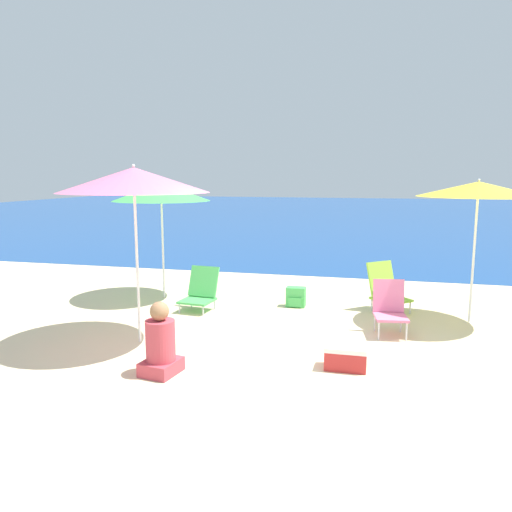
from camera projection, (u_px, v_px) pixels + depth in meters
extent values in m
plane|color=beige|center=(298.00, 364.00, 5.99)|extent=(60.00, 60.00, 0.00)
cube|color=#19478C|center=(366.00, 213.00, 30.22)|extent=(60.00, 40.00, 0.01)
cylinder|color=white|center=(163.00, 250.00, 9.15)|extent=(0.04, 0.04, 1.79)
cone|color=#47B756|center=(161.00, 192.00, 8.99)|extent=(1.76, 1.76, 0.32)
sphere|color=white|center=(161.00, 182.00, 8.96)|extent=(0.04, 0.04, 0.04)
cylinder|color=white|center=(473.00, 261.00, 7.55)|extent=(0.04, 0.04, 1.93)
cone|color=yellow|center=(478.00, 189.00, 7.38)|extent=(1.78, 1.78, 0.22)
sphere|color=white|center=(479.00, 180.00, 7.36)|extent=(0.04, 0.04, 0.04)
cylinder|color=white|center=(137.00, 269.00, 6.65)|extent=(0.04, 0.04, 2.02)
cone|color=pink|center=(134.00, 180.00, 6.47)|extent=(1.97, 1.97, 0.33)
sphere|color=white|center=(133.00, 166.00, 6.44)|extent=(0.04, 0.04, 0.04)
cylinder|color=silver|center=(379.00, 331.00, 6.85)|extent=(0.02, 0.02, 0.26)
cylinder|color=silver|center=(407.00, 332.00, 6.81)|extent=(0.02, 0.02, 0.26)
cylinder|color=silver|center=(375.00, 323.00, 7.24)|extent=(0.02, 0.02, 0.26)
cylinder|color=silver|center=(401.00, 323.00, 7.21)|extent=(0.02, 0.02, 0.26)
cube|color=pink|center=(391.00, 317.00, 7.00)|extent=(0.50, 0.53, 0.04)
cube|color=pink|center=(389.00, 295.00, 7.19)|extent=(0.45, 0.17, 0.47)
cylinder|color=silver|center=(179.00, 308.00, 8.19)|extent=(0.02, 0.02, 0.16)
cylinder|color=silver|center=(203.00, 311.00, 8.04)|extent=(0.02, 0.02, 0.16)
cylinder|color=silver|center=(192.00, 302.00, 8.59)|extent=(0.02, 0.02, 0.16)
cylinder|color=silver|center=(215.00, 305.00, 8.45)|extent=(0.02, 0.02, 0.16)
cube|color=#47B756|center=(197.00, 301.00, 8.30)|extent=(0.56, 0.56, 0.04)
cube|color=#47B756|center=(204.00, 281.00, 8.49)|extent=(0.53, 0.27, 0.50)
cylinder|color=silver|center=(390.00, 311.00, 7.95)|extent=(0.02, 0.02, 0.20)
cylinder|color=silver|center=(410.00, 308.00, 8.15)|extent=(0.02, 0.02, 0.20)
cylinder|color=silver|center=(372.00, 305.00, 8.33)|extent=(0.02, 0.02, 0.20)
cylinder|color=silver|center=(392.00, 302.00, 8.53)|extent=(0.02, 0.02, 0.20)
cube|color=#8ECC3D|center=(391.00, 299.00, 8.22)|extent=(0.72, 0.72, 0.04)
cube|color=#8ECC3D|center=(381.00, 278.00, 8.39)|extent=(0.52, 0.49, 0.56)
cube|color=#BF3F4C|center=(161.00, 367.00, 5.70)|extent=(0.44, 0.49, 0.16)
cylinder|color=#BF3F4C|center=(160.00, 340.00, 5.65)|extent=(0.34, 0.34, 0.47)
sphere|color=#9E704C|center=(159.00, 311.00, 5.60)|extent=(0.22, 0.22, 0.22)
cube|color=#47B756|center=(296.00, 297.00, 8.61)|extent=(0.32, 0.20, 0.34)
cube|color=#47B756|center=(295.00, 302.00, 8.51)|extent=(0.23, 0.03, 0.15)
cube|color=#B72828|center=(346.00, 360.00, 5.84)|extent=(0.48, 0.30, 0.22)
cube|color=white|center=(346.00, 348.00, 5.82)|extent=(0.49, 0.31, 0.06)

